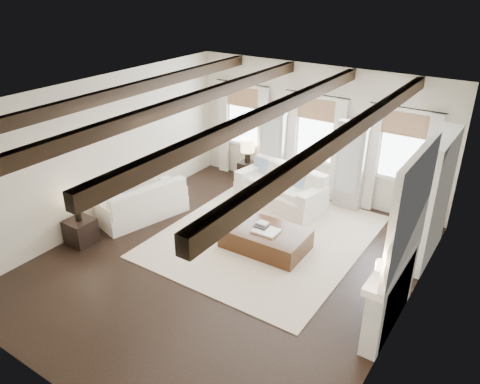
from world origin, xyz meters
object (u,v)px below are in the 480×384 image
Objects in this scene: sofa_left at (143,204)px; side_table_front at (81,231)px; side_table_back at (247,173)px; sofa_back at (282,189)px; ottoman at (266,239)px.

sofa_left reaches higher than side_table_front.
side_table_back reaches higher than side_table_front.
sofa_back reaches higher than side_table_back.
sofa_left is 1.53m from side_table_front.
side_table_back is at bearing 72.25° from sofa_left.
side_table_front is 0.88× the size of side_table_back.
ottoman is at bearing 8.58° from sofa_left.
ottoman is 3.16× the size of side_table_front.
sofa_back reaches higher than ottoman.
sofa_back is 4.39× the size of side_table_front.
sofa_back is 1.08× the size of sofa_left.
sofa_left is 3.04m from side_table_back.
side_table_back is at bearing 74.13° from side_table_front.
sofa_left is 1.28× the size of ottoman.
sofa_left reaches higher than side_table_back.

